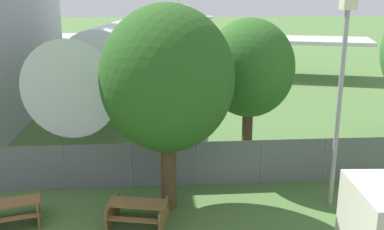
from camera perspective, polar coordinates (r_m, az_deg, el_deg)
perimeter_fence at (r=17.46m, az=0.63°, el=-6.18°), size 56.07×0.07×1.78m
airplane at (r=38.80m, az=-4.43°, el=10.22°), size 36.12×44.32×11.41m
picnic_bench_near_cabin at (r=14.99m, az=-6.90°, el=-11.93°), size 2.16×1.77×0.76m
picnic_bench_open_grass at (r=16.04m, az=-21.80°, el=-11.09°), size 2.05×1.78×0.76m
tree_near_hangar at (r=18.08m, az=7.29°, el=5.86°), size 3.59×3.59×6.35m
tree_far_right at (r=14.64m, az=-3.17°, el=4.55°), size 4.40×4.40×7.02m
light_mast at (r=15.72m, az=18.40°, el=3.91°), size 0.44×0.44×7.12m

